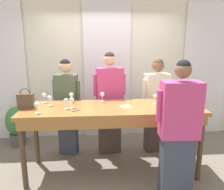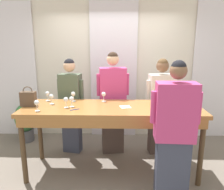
{
  "view_description": "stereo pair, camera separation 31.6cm",
  "coord_description": "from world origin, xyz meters",
  "views": [
    {
      "loc": [
        -0.24,
        -2.99,
        1.9
      ],
      "look_at": [
        0.0,
        0.08,
        1.17
      ],
      "focal_mm": 35.0,
      "sensor_mm": 36.0,
      "label": 1
    },
    {
      "loc": [
        0.08,
        -3.0,
        1.9
      ],
      "look_at": [
        0.0,
        0.08,
        1.17
      ],
      "focal_mm": 35.0,
      "sensor_mm": 36.0,
      "label": 2
    }
  ],
  "objects": [
    {
      "name": "pen",
      "position": [
        -0.5,
        -0.17,
        1.03
      ],
      "size": [
        0.11,
        0.08,
        0.01
      ],
      "color": "#193399",
      "rests_on": "tasting_bar"
    },
    {
      "name": "wine_glass_center_left",
      "position": [
        -0.64,
        -0.07,
        1.13
      ],
      "size": [
        0.07,
        0.07,
        0.15
      ],
      "color": "white",
      "rests_on": "tasting_bar"
    },
    {
      "name": "potted_plant",
      "position": [
        -1.74,
        1.02,
        0.41
      ],
      "size": [
        0.39,
        0.39,
        0.76
      ],
      "color": "#4C4C51",
      "rests_on": "ground_plane"
    },
    {
      "name": "curtain_panel_right",
      "position": [
        2.03,
        1.36,
        1.34
      ],
      "size": [
        0.93,
        0.03,
        2.69
      ],
      "color": "white",
      "rests_on": "ground_plane"
    },
    {
      "name": "wine_glass_back_mid",
      "position": [
        0.64,
        0.08,
        1.13
      ],
      "size": [
        0.07,
        0.07,
        0.15
      ],
      "color": "white",
      "rests_on": "tasting_bar"
    },
    {
      "name": "wall_back",
      "position": [
        0.0,
        1.42,
        1.4
      ],
      "size": [
        12.0,
        0.06,
        2.8
      ],
      "color": "silver",
      "rests_on": "ground_plane"
    },
    {
      "name": "wine_glass_front_left",
      "position": [
        1.04,
        -0.26,
        1.13
      ],
      "size": [
        0.07,
        0.07,
        0.15
      ],
      "color": "white",
      "rests_on": "tasting_bar"
    },
    {
      "name": "wine_glass_front_right",
      "position": [
        -0.57,
        -0.03,
        1.13
      ],
      "size": [
        0.07,
        0.07,
        0.15
      ],
      "color": "white",
      "rests_on": "tasting_bar"
    },
    {
      "name": "wine_glass_front_mid",
      "position": [
        1.07,
        0.08,
        1.13
      ],
      "size": [
        0.07,
        0.07,
        0.15
      ],
      "color": "white",
      "rests_on": "tasting_bar"
    },
    {
      "name": "guest_cream_sweater",
      "position": [
        0.82,
        0.62,
        0.86
      ],
      "size": [
        0.53,
        0.29,
        1.67
      ],
      "color": "#473833",
      "rests_on": "ground_plane"
    },
    {
      "name": "curtain_panel_center",
      "position": [
        0.0,
        1.36,
        1.34
      ],
      "size": [
        0.93,
        0.03,
        2.69
      ],
      "color": "white",
      "rests_on": "ground_plane"
    },
    {
      "name": "wine_glass_center_right",
      "position": [
        -0.9,
        0.11,
        1.13
      ],
      "size": [
        0.07,
        0.07,
        0.15
      ],
      "color": "white",
      "rests_on": "tasting_bar"
    },
    {
      "name": "curtain_panel_left",
      "position": [
        -2.03,
        1.36,
        1.34
      ],
      "size": [
        0.93,
        0.03,
        2.69
      ],
      "color": "white",
      "rests_on": "ground_plane"
    },
    {
      "name": "guest_pink_top",
      "position": [
        0.0,
        0.62,
        0.91
      ],
      "size": [
        0.56,
        0.28,
        1.77
      ],
      "color": "#473833",
      "rests_on": "ground_plane"
    },
    {
      "name": "handbag",
      "position": [
        -1.2,
        0.0,
        1.13
      ],
      "size": [
        0.21,
        0.11,
        0.29
      ],
      "color": "brown",
      "rests_on": "tasting_bar"
    },
    {
      "name": "tasting_bar",
      "position": [
        0.0,
        -0.02,
        0.92
      ],
      "size": [
        2.54,
        0.81,
        1.02
      ],
      "color": "#9E6633",
      "rests_on": "ground_plane"
    },
    {
      "name": "ground_plane",
      "position": [
        0.0,
        0.0,
        0.0
      ],
      "size": [
        18.0,
        18.0,
        0.0
      ],
      "primitive_type": "plane",
      "color": "#70665B"
    },
    {
      "name": "host_pouring",
      "position": [
        0.73,
        -0.67,
        0.87
      ],
      "size": [
        0.56,
        0.27,
        1.73
      ],
      "color": "#383D51",
      "rests_on": "ground_plane"
    },
    {
      "name": "wine_glass_by_bottle",
      "position": [
        -0.61,
        0.28,
        1.13
      ],
      "size": [
        0.07,
        0.07,
        0.15
      ],
      "color": "white",
      "rests_on": "tasting_bar"
    },
    {
      "name": "napkin",
      "position": [
        0.19,
        -0.02,
        1.02
      ],
      "size": [
        0.17,
        0.17,
        0.0
      ],
      "color": "white",
      "rests_on": "tasting_bar"
    },
    {
      "name": "wine_glass_near_host",
      "position": [
        0.81,
        0.32,
        1.13
      ],
      "size": [
        0.07,
        0.07,
        0.15
      ],
      "color": "white",
      "rests_on": "tasting_bar"
    },
    {
      "name": "wine_bottle",
      "position": [
        0.82,
        0.17,
        1.14
      ],
      "size": [
        0.08,
        0.08,
        0.33
      ],
      "color": "black",
      "rests_on": "tasting_bar"
    },
    {
      "name": "wine_glass_back_left",
      "position": [
        -0.99,
        -0.24,
        1.13
      ],
      "size": [
        0.07,
        0.07,
        0.15
      ],
      "color": "white",
      "rests_on": "tasting_bar"
    },
    {
      "name": "guest_olive_jacket",
      "position": [
        -0.72,
        0.62,
        0.87
      ],
      "size": [
        0.48,
        0.28,
        1.66
      ],
      "color": "#383D51",
      "rests_on": "ground_plane"
    },
    {
      "name": "wine_glass_back_right",
      "position": [
        -1.02,
        0.3,
        1.13
      ],
      "size": [
        0.07,
        0.07,
        0.15
      ],
      "color": "white",
      "rests_on": "tasting_bar"
    },
    {
      "name": "wine_glass_center_mid",
      "position": [
        -0.13,
        0.28,
        1.13
      ],
      "size": [
        0.07,
        0.07,
        0.15
      ],
      "color": "white",
      "rests_on": "tasting_bar"
    }
  ]
}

